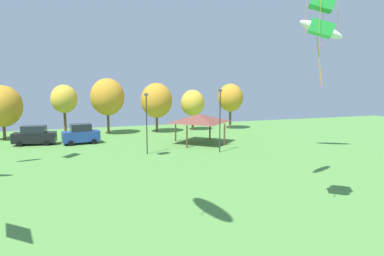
{
  "coord_description": "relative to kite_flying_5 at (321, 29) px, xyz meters",
  "views": [
    {
      "loc": [
        -3.65,
        2.25,
        7.53
      ],
      "look_at": [
        1.44,
        16.7,
        5.44
      ],
      "focal_mm": 32.0,
      "sensor_mm": 36.0,
      "label": 1
    }
  ],
  "objects": [
    {
      "name": "treeline_tree_1",
      "position": [
        -32.9,
        19.9,
        -8.46
      ],
      "size": [
        4.86,
        4.86,
        7.04
      ],
      "color": "brown",
      "rests_on": "ground"
    },
    {
      "name": "parked_car_second_from_left",
      "position": [
        -23.58,
        13.44,
        -11.61
      ],
      "size": [
        4.48,
        2.53,
        2.44
      ],
      "rotation": [
        0.0,
        0.0,
        0.13
      ],
      "color": "#234299",
      "rests_on": "ground"
    },
    {
      "name": "treeline_tree_5",
      "position": [
        -6.81,
        20.22,
        -8.61
      ],
      "size": [
        3.66,
        3.66,
        6.24
      ],
      "color": "brown",
      "rests_on": "ground"
    },
    {
      "name": "treeline_tree_2",
      "position": [
        -25.43,
        20.12,
        -7.69
      ],
      "size": [
        3.51,
        3.51,
        7.09
      ],
      "color": "brown",
      "rests_on": "ground"
    },
    {
      "name": "light_post_1",
      "position": [
        -17.25,
        5.02,
        -9.25
      ],
      "size": [
        0.36,
        0.2,
        6.32
      ],
      "color": "#2D2D33",
      "rests_on": "ground"
    },
    {
      "name": "kite_flying_8",
      "position": [
        -11.78,
        -14.24,
        -1.85
      ],
      "size": [
        1.79,
        1.75,
        4.89
      ],
      "color": "green"
    },
    {
      "name": "treeline_tree_6",
      "position": [
        -0.63,
        19.67,
        -7.88
      ],
      "size": [
        4.01,
        4.01,
        7.16
      ],
      "color": "brown",
      "rests_on": "ground"
    },
    {
      "name": "parked_car_leftmost",
      "position": [
        -28.84,
        14.52,
        -11.66
      ],
      "size": [
        4.97,
        2.41,
        2.32
      ],
      "rotation": [
        0.0,
        0.0,
        -0.12
      ],
      "color": "black",
      "rests_on": "ground"
    },
    {
      "name": "treeline_tree_3",
      "position": [
        -19.63,
        20.38,
        -7.49
      ],
      "size": [
        4.79,
        4.79,
        7.97
      ],
      "color": "brown",
      "rests_on": "ground"
    },
    {
      "name": "park_pavilion",
      "position": [
        -9.92,
        9.06,
        -9.73
      ],
      "size": [
        6.07,
        5.84,
        3.6
      ],
      "color": "brown",
      "rests_on": "ground"
    },
    {
      "name": "light_post_2",
      "position": [
        -9.74,
        3.3,
        -9.05
      ],
      "size": [
        0.36,
        0.2,
        6.71
      ],
      "color": "#2D2D33",
      "rests_on": "ground"
    },
    {
      "name": "treeline_tree_4",
      "position": [
        -12.6,
        19.9,
        -8.09
      ],
      "size": [
        4.66,
        4.66,
        7.29
      ],
      "color": "brown",
      "rests_on": "ground"
    },
    {
      "name": "kite_flying_5",
      "position": [
        0.0,
        0.0,
        0.0
      ],
      "size": [
        4.82,
        2.68,
        3.34
      ],
      "color": "white"
    }
  ]
}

